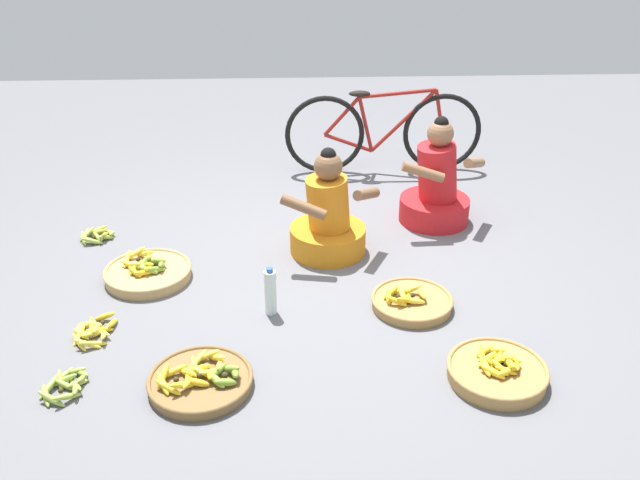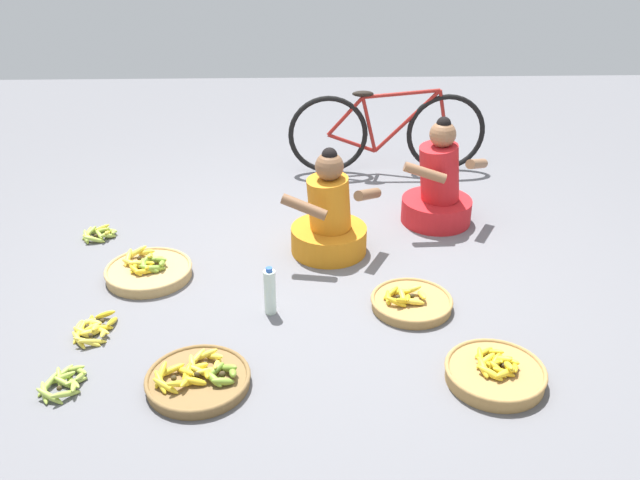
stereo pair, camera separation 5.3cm
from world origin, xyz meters
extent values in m
plane|color=slate|center=(0.00, 0.00, 0.00)|extent=(10.00, 10.00, 0.00)
cylinder|color=orange|center=(0.08, 0.30, 0.09)|extent=(0.52, 0.52, 0.18)
cylinder|color=orange|center=(0.08, 0.30, 0.36)|extent=(0.40, 0.38, 0.38)
sphere|color=brown|center=(0.08, 0.30, 0.63)|extent=(0.19, 0.19, 0.19)
sphere|color=black|center=(0.08, 0.30, 0.70)|extent=(0.10, 0.10, 0.10)
cylinder|color=brown|center=(-0.09, 0.10, 0.43)|extent=(0.31, 0.15, 0.16)
cylinder|color=brown|center=(0.33, 0.28, 0.43)|extent=(0.22, 0.30, 0.16)
cylinder|color=red|center=(0.90, 0.74, 0.09)|extent=(0.52, 0.52, 0.18)
cylinder|color=red|center=(0.90, 0.74, 0.39)|extent=(0.40, 0.37, 0.45)
sphere|color=#8C6042|center=(0.90, 0.74, 0.68)|extent=(0.19, 0.19, 0.19)
sphere|color=black|center=(0.90, 0.74, 0.76)|extent=(0.10, 0.10, 0.10)
cylinder|color=#8C6042|center=(0.75, 0.55, 0.47)|extent=(0.31, 0.10, 0.16)
cylinder|color=#8C6042|center=(1.15, 0.71, 0.47)|extent=(0.23, 0.29, 0.16)
torus|color=black|center=(0.13, 1.74, 0.34)|extent=(0.68, 0.06, 0.68)
torus|color=black|center=(1.15, 1.76, 0.34)|extent=(0.68, 0.06, 0.68)
cylinder|color=maroon|center=(0.80, 1.75, 0.45)|extent=(0.55, 0.04, 0.55)
cylinder|color=maroon|center=(0.48, 1.75, 0.43)|extent=(0.15, 0.03, 0.49)
cylinder|color=maroon|center=(0.74, 1.75, 0.69)|extent=(0.65, 0.04, 0.08)
cylinder|color=maroon|center=(0.33, 1.75, 0.27)|extent=(0.42, 0.04, 0.18)
cylinder|color=maroon|center=(0.27, 1.75, 0.50)|extent=(0.31, 0.04, 0.35)
cylinder|color=maroon|center=(1.11, 1.76, 0.53)|extent=(0.11, 0.03, 0.38)
ellipsoid|color=black|center=(0.42, 1.75, 0.70)|extent=(0.18, 0.08, 0.05)
cylinder|color=brown|center=(-0.64, -1.10, 0.03)|extent=(0.52, 0.52, 0.05)
torus|color=brown|center=(-0.64, -1.10, 0.05)|extent=(0.54, 0.54, 0.02)
ellipsoid|color=olive|center=(-0.47, -1.11, 0.08)|extent=(0.06, 0.13, 0.08)
ellipsoid|color=olive|center=(-0.49, -1.07, 0.08)|extent=(0.13, 0.09, 0.08)
ellipsoid|color=olive|center=(-0.56, -1.08, 0.08)|extent=(0.11, 0.12, 0.07)
ellipsoid|color=olive|center=(-0.55, -1.15, 0.08)|extent=(0.11, 0.11, 0.06)
ellipsoid|color=olive|center=(-0.51, -1.17, 0.08)|extent=(0.13, 0.05, 0.06)
sphere|color=#382D19|center=(-0.52, -1.12, 0.08)|extent=(0.03, 0.03, 0.03)
ellipsoid|color=yellow|center=(-0.55, -1.03, 0.08)|extent=(0.04, 0.15, 0.07)
ellipsoid|color=yellow|center=(-0.57, -0.98, 0.08)|extent=(0.13, 0.12, 0.09)
ellipsoid|color=yellow|center=(-0.62, -0.96, 0.08)|extent=(0.15, 0.04, 0.09)
ellipsoid|color=yellow|center=(-0.67, -0.99, 0.08)|extent=(0.11, 0.14, 0.07)
ellipsoid|color=yellow|center=(-0.68, -1.04, 0.08)|extent=(0.06, 0.15, 0.07)
ellipsoid|color=yellow|center=(-0.64, -1.08, 0.08)|extent=(0.15, 0.08, 0.07)
ellipsoid|color=yellow|center=(-0.59, -1.08, 0.08)|extent=(0.14, 0.09, 0.06)
sphere|color=#382D19|center=(-0.61, -1.02, 0.08)|extent=(0.03, 0.03, 0.03)
ellipsoid|color=yellow|center=(-0.69, -1.15, 0.08)|extent=(0.07, 0.16, 0.07)
ellipsoid|color=yellow|center=(-0.71, -1.09, 0.08)|extent=(0.13, 0.13, 0.08)
ellipsoid|color=yellow|center=(-0.78, -1.07, 0.08)|extent=(0.16, 0.09, 0.06)
ellipsoid|color=yellow|center=(-0.82, -1.12, 0.09)|extent=(0.07, 0.15, 0.09)
ellipsoid|color=yellow|center=(-0.82, -1.17, 0.08)|extent=(0.10, 0.15, 0.08)
ellipsoid|color=yellow|center=(-0.79, -1.20, 0.08)|extent=(0.15, 0.10, 0.07)
ellipsoid|color=yellow|center=(-0.72, -1.19, 0.09)|extent=(0.14, 0.12, 0.09)
sphere|color=#382D19|center=(-0.76, -1.14, 0.08)|extent=(0.03, 0.03, 0.03)
ellipsoid|color=gold|center=(-0.59, -1.11, 0.08)|extent=(0.05, 0.13, 0.07)
ellipsoid|color=gold|center=(-0.65, -1.06, 0.08)|extent=(0.13, 0.05, 0.07)
ellipsoid|color=gold|center=(-0.69, -1.10, 0.08)|extent=(0.06, 0.13, 0.07)
ellipsoid|color=gold|center=(-0.65, -1.16, 0.08)|extent=(0.12, 0.04, 0.06)
sphere|color=#382D19|center=(-0.64, -1.11, 0.08)|extent=(0.03, 0.03, 0.03)
cylinder|color=#A87F47|center=(0.54, -0.42, 0.03)|extent=(0.48, 0.48, 0.05)
torus|color=#A87F47|center=(0.54, -0.42, 0.05)|extent=(0.49, 0.49, 0.02)
ellipsoid|color=yellow|center=(0.60, -0.41, 0.08)|extent=(0.05, 0.14, 0.07)
ellipsoid|color=yellow|center=(0.54, -0.36, 0.09)|extent=(0.14, 0.04, 0.08)
ellipsoid|color=yellow|center=(0.48, -0.43, 0.08)|extent=(0.05, 0.14, 0.08)
ellipsoid|color=yellow|center=(0.54, -0.48, 0.08)|extent=(0.14, 0.04, 0.06)
sphere|color=#382D19|center=(0.54, -0.42, 0.08)|extent=(0.03, 0.03, 0.03)
ellipsoid|color=gold|center=(0.51, -0.44, 0.08)|extent=(0.06, 0.14, 0.07)
ellipsoid|color=gold|center=(0.48, -0.38, 0.08)|extent=(0.13, 0.08, 0.07)
ellipsoid|color=gold|center=(0.42, -0.39, 0.08)|extent=(0.12, 0.11, 0.07)
ellipsoid|color=gold|center=(0.40, -0.43, 0.08)|extent=(0.04, 0.13, 0.05)
ellipsoid|color=gold|center=(0.44, -0.49, 0.08)|extent=(0.14, 0.07, 0.07)
ellipsoid|color=gold|center=(0.48, -0.48, 0.09)|extent=(0.13, 0.09, 0.08)
sphere|color=#382D19|center=(0.46, -0.43, 0.08)|extent=(0.03, 0.03, 0.03)
cylinder|color=tan|center=(-1.10, -0.02, 0.03)|extent=(0.54, 0.54, 0.06)
torus|color=tan|center=(-1.10, -0.02, 0.06)|extent=(0.56, 0.56, 0.02)
ellipsoid|color=olive|center=(-1.01, -0.01, 0.10)|extent=(0.04, 0.14, 0.08)
ellipsoid|color=olive|center=(-1.04, 0.04, 0.09)|extent=(0.14, 0.11, 0.08)
ellipsoid|color=olive|center=(-1.08, 0.05, 0.09)|extent=(0.14, 0.06, 0.06)
ellipsoid|color=olive|center=(-1.12, 0.02, 0.10)|extent=(0.10, 0.14, 0.09)
ellipsoid|color=olive|center=(-1.13, -0.03, 0.09)|extent=(0.07, 0.14, 0.07)
ellipsoid|color=olive|center=(-1.08, -0.07, 0.09)|extent=(0.14, 0.07, 0.07)
ellipsoid|color=olive|center=(-1.04, -0.07, 0.09)|extent=(0.14, 0.09, 0.07)
sphere|color=#382D19|center=(-1.07, -0.01, 0.09)|extent=(0.03, 0.03, 0.03)
ellipsoid|color=yellow|center=(-1.10, 0.08, 0.10)|extent=(0.05, 0.16, 0.10)
ellipsoid|color=yellow|center=(-1.14, 0.13, 0.10)|extent=(0.16, 0.11, 0.09)
ellipsoid|color=yellow|center=(-1.21, 0.14, 0.10)|extent=(0.16, 0.10, 0.09)
ellipsoid|color=yellow|center=(-1.25, 0.08, 0.09)|extent=(0.04, 0.16, 0.08)
ellipsoid|color=yellow|center=(-1.21, 0.01, 0.09)|extent=(0.16, 0.10, 0.06)
ellipsoid|color=yellow|center=(-1.15, 0.00, 0.09)|extent=(0.16, 0.09, 0.07)
sphere|color=#382D19|center=(-1.17, 0.07, 0.09)|extent=(0.03, 0.03, 0.03)
ellipsoid|color=gold|center=(-1.08, -0.06, 0.09)|extent=(0.06, 0.12, 0.08)
ellipsoid|color=gold|center=(-1.10, 0.00, 0.09)|extent=(0.12, 0.09, 0.07)
ellipsoid|color=gold|center=(-1.16, -0.01, 0.09)|extent=(0.11, 0.10, 0.05)
ellipsoid|color=gold|center=(-1.18, -0.04, 0.08)|extent=(0.05, 0.12, 0.05)
ellipsoid|color=gold|center=(-1.16, -0.09, 0.09)|extent=(0.11, 0.10, 0.07)
ellipsoid|color=gold|center=(-1.11, -0.10, 0.09)|extent=(0.12, 0.08, 0.05)
sphere|color=#382D19|center=(-1.13, -0.05, 0.09)|extent=(0.03, 0.03, 0.03)
cylinder|color=#A87F47|center=(0.87, -1.11, 0.04)|extent=(0.50, 0.50, 0.07)
torus|color=#A87F47|center=(0.87, -1.11, 0.07)|extent=(0.52, 0.52, 0.02)
ellipsoid|color=gold|center=(0.96, -1.12, 0.09)|extent=(0.06, 0.12, 0.06)
ellipsoid|color=gold|center=(0.95, -1.07, 0.09)|extent=(0.11, 0.11, 0.06)
ellipsoid|color=gold|center=(0.91, -1.06, 0.09)|extent=(0.12, 0.03, 0.05)
ellipsoid|color=gold|center=(0.87, -1.07, 0.10)|extent=(0.10, 0.11, 0.07)
ellipsoid|color=gold|center=(0.87, -1.14, 0.10)|extent=(0.10, 0.11, 0.07)
ellipsoid|color=gold|center=(0.89, -1.16, 0.09)|extent=(0.12, 0.07, 0.06)
ellipsoid|color=gold|center=(0.95, -1.14, 0.10)|extent=(0.10, 0.11, 0.07)
sphere|color=#382D19|center=(0.91, -1.11, 0.10)|extent=(0.03, 0.03, 0.03)
ellipsoid|color=gold|center=(0.91, -1.05, 0.09)|extent=(0.05, 0.12, 0.06)
ellipsoid|color=gold|center=(0.88, -0.99, 0.09)|extent=(0.12, 0.08, 0.06)
ellipsoid|color=gold|center=(0.83, -0.99, 0.09)|extent=(0.12, 0.08, 0.05)
ellipsoid|color=gold|center=(0.80, -1.04, 0.10)|extent=(0.03, 0.12, 0.07)
ellipsoid|color=gold|center=(0.82, -1.08, 0.09)|extent=(0.11, 0.10, 0.05)
ellipsoid|color=gold|center=(0.89, -1.08, 0.09)|extent=(0.11, 0.09, 0.06)
sphere|color=#382D19|center=(0.86, -1.04, 0.09)|extent=(0.03, 0.03, 0.03)
ellipsoid|color=yellow|center=(0.92, -1.12, 0.10)|extent=(0.04, 0.14, 0.09)
ellipsoid|color=yellow|center=(0.90, -1.07, 0.10)|extent=(0.14, 0.11, 0.08)
ellipsoid|color=yellow|center=(0.82, -1.07, 0.10)|extent=(0.14, 0.11, 0.06)
ellipsoid|color=yellow|center=(0.80, -1.12, 0.09)|extent=(0.05, 0.14, 0.06)
ellipsoid|color=yellow|center=(0.82, -1.17, 0.10)|extent=(0.13, 0.11, 0.06)
ellipsoid|color=yellow|center=(0.90, -1.17, 0.10)|extent=(0.14, 0.11, 0.06)
sphere|color=#382D19|center=(0.86, -1.12, 0.10)|extent=(0.03, 0.03, 0.03)
ellipsoid|color=#9EB747|center=(-1.52, 0.52, 0.03)|extent=(0.04, 0.15, 0.09)
ellipsoid|color=#9EB747|center=(-1.57, 0.59, 0.03)|extent=(0.15, 0.06, 0.08)
ellipsoid|color=#9EB747|center=(-1.64, 0.56, 0.03)|extent=(0.11, 0.14, 0.08)
ellipsoid|color=#9EB747|center=(-1.64, 0.50, 0.03)|extent=(0.08, 0.15, 0.08)
ellipsoid|color=#9EB747|center=(-1.58, 0.46, 0.03)|extent=(0.15, 0.05, 0.08)
sphere|color=#382D19|center=(-1.58, 0.52, 0.03)|extent=(0.03, 0.03, 0.03)
ellipsoid|color=#9EB747|center=(-1.47, 0.58, 0.03)|extent=(0.05, 0.12, 0.07)
ellipsoid|color=#9EB747|center=(-1.49, 0.61, 0.02)|extent=(0.11, 0.09, 0.05)
ellipsoid|color=#9EB747|center=(-1.55, 0.60, 0.02)|extent=(0.10, 0.10, 0.05)
ellipsoid|color=#9EB747|center=(-1.56, 0.54, 0.02)|extent=(0.09, 0.11, 0.06)
ellipsoid|color=#9EB747|center=(-1.49, 0.52, 0.03)|extent=(0.12, 0.09, 0.07)
sphere|color=#382D19|center=(-1.52, 0.57, 0.03)|extent=(0.03, 0.03, 0.03)
ellipsoid|color=yellow|center=(-1.50, 0.55, 0.03)|extent=(0.04, 0.16, 0.09)
ellipsoid|color=yellow|center=(-1.58, 0.62, 0.03)|extent=(0.16, 0.03, 0.09)
ellipsoid|color=yellow|center=(-1.65, 0.55, 0.03)|extent=(0.04, 0.16, 0.07)
ellipsoid|color=yellow|center=(-1.59, 0.48, 0.03)|extent=(0.16, 0.07, 0.07)
sphere|color=#382D19|center=(-1.58, 0.55, 0.02)|extent=(0.03, 0.03, 0.03)
ellipsoid|color=yellow|center=(-1.23, -0.68, 0.03)|extent=(0.05, 0.16, 0.08)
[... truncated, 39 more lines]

